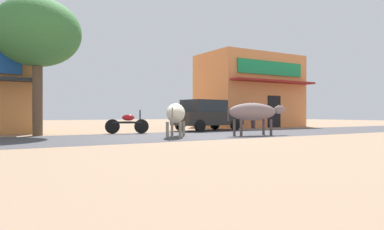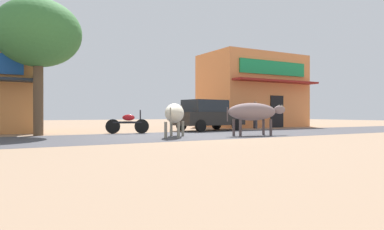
% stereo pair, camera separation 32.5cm
% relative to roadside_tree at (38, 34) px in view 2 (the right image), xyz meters
% --- Properties ---
extents(ground, '(80.00, 80.00, 0.00)m').
position_rel_roadside_tree_xyz_m(ground, '(4.83, -3.00, -4.21)').
color(ground, '#95775D').
extents(asphalt_road, '(72.00, 5.33, 0.00)m').
position_rel_roadside_tree_xyz_m(asphalt_road, '(4.83, -3.00, -4.21)').
color(asphalt_road, '#424247').
rests_on(asphalt_road, ground).
extents(storefront_right_club, '(6.92, 5.08, 5.01)m').
position_rel_roadside_tree_xyz_m(storefront_right_club, '(14.33, 3.62, -1.70)').
color(storefront_right_club, '#E58549').
rests_on(storefront_right_club, ground).
extents(roadside_tree, '(3.49, 3.49, 5.65)m').
position_rel_roadside_tree_xyz_m(roadside_tree, '(0.00, 0.00, 0.00)').
color(roadside_tree, brown).
rests_on(roadside_tree, ground).
extents(parked_hatchback_car, '(4.08, 2.24, 1.64)m').
position_rel_roadside_tree_xyz_m(parked_hatchback_car, '(8.40, 0.14, -3.37)').
color(parked_hatchback_car, black).
rests_on(parked_hatchback_car, ground).
extents(parked_motorcycle, '(1.84, 0.80, 1.08)m').
position_rel_roadside_tree_xyz_m(parked_motorcycle, '(3.71, -0.47, -3.73)').
color(parked_motorcycle, black).
rests_on(parked_motorcycle, ground).
extents(cow_near_brown, '(1.92, 2.49, 1.30)m').
position_rel_roadside_tree_xyz_m(cow_near_brown, '(4.49, -3.66, -3.30)').
color(cow_near_brown, beige).
rests_on(cow_near_brown, ground).
extents(cow_far_dark, '(2.88, 0.96, 1.35)m').
position_rel_roadside_tree_xyz_m(cow_far_dark, '(7.78, -4.40, -3.24)').
color(cow_far_dark, gray).
rests_on(cow_far_dark, ground).
extents(pedestrian_by_shop, '(0.30, 0.61, 1.67)m').
position_rel_roadside_tree_xyz_m(pedestrian_by_shop, '(12.28, 0.87, -3.23)').
color(pedestrian_by_shop, '#3F3F47').
rests_on(pedestrian_by_shop, ground).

